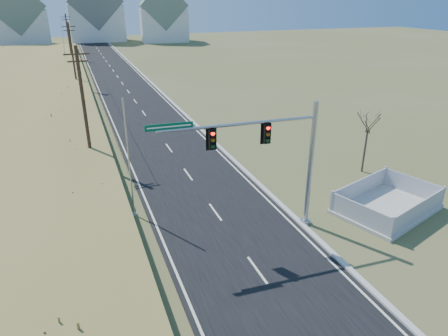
% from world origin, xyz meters
% --- Properties ---
extents(ground, '(260.00, 260.00, 0.00)m').
position_xyz_m(ground, '(0.00, 0.00, 0.00)').
color(ground, '#4F5B2C').
rests_on(ground, ground).
extents(road, '(8.00, 180.00, 0.06)m').
position_xyz_m(road, '(0.00, 50.00, 0.03)').
color(road, black).
rests_on(road, ground).
extents(curb, '(0.30, 180.00, 0.18)m').
position_xyz_m(curb, '(4.15, 50.00, 0.09)').
color(curb, '#B2AFA8').
rests_on(curb, ground).
extents(utility_pole_near, '(1.80, 0.26, 9.00)m').
position_xyz_m(utility_pole_near, '(-6.50, 15.00, 4.68)').
color(utility_pole_near, '#422D1E').
rests_on(utility_pole_near, ground).
extents(utility_pole_mid, '(1.80, 0.26, 9.00)m').
position_xyz_m(utility_pole_mid, '(-6.50, 45.00, 4.68)').
color(utility_pole_mid, '#422D1E').
rests_on(utility_pole_mid, ground).
extents(utility_pole_far, '(1.80, 0.26, 9.00)m').
position_xyz_m(utility_pole_far, '(-6.50, 75.00, 4.68)').
color(utility_pole_far, '#422D1E').
rests_on(utility_pole_far, ground).
extents(condo_nnw, '(14.93, 11.17, 17.03)m').
position_xyz_m(condo_nnw, '(-18.00, 108.00, 6.94)').
color(condo_nnw, white).
rests_on(condo_nnw, ground).
extents(condo_n, '(15.27, 10.20, 18.54)m').
position_xyz_m(condo_n, '(2.00, 112.00, 7.61)').
color(condo_n, white).
rests_on(condo_n, ground).
extents(condo_ne, '(14.12, 10.51, 16.52)m').
position_xyz_m(condo_ne, '(20.00, 104.00, 6.84)').
color(condo_ne, white).
rests_on(condo_ne, ground).
extents(traffic_signal_mast, '(9.09, 0.82, 7.24)m').
position_xyz_m(traffic_signal_mast, '(2.63, 1.11, 4.44)').
color(traffic_signal_mast, '#9EA0A5').
rests_on(traffic_signal_mast, ground).
extents(fence_enclosure, '(7.19, 5.94, 1.41)m').
position_xyz_m(fence_enclosure, '(9.96, 0.55, 0.28)').
color(fence_enclosure, '#B7B5AD').
rests_on(fence_enclosure, ground).
extents(open_sign, '(0.52, 0.21, 0.66)m').
position_xyz_m(open_sign, '(7.96, 0.81, 0.35)').
color(open_sign, white).
rests_on(open_sign, ground).
extents(flagpole, '(0.32, 0.32, 7.19)m').
position_xyz_m(flagpole, '(-4.67, 5.53, 2.87)').
color(flagpole, '#B7B5AD').
rests_on(flagpole, ground).
extents(bare_tree, '(1.85, 1.85, 4.89)m').
position_xyz_m(bare_tree, '(12.48, 6.01, 3.94)').
color(bare_tree, '#4C3F33').
rests_on(bare_tree, ground).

